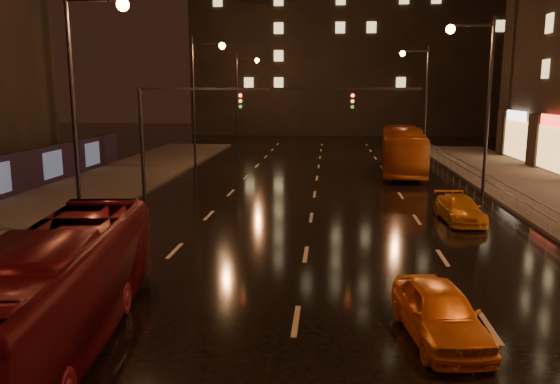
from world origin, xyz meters
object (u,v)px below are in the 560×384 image
object	(u,v)px
bus_curb	(402,150)
taxi_near	(440,312)
taxi_far	(460,209)
bus_red	(55,291)

from	to	relation	value
bus_curb	taxi_near	bearing A→B (deg)	-90.78
taxi_near	taxi_far	world-z (taller)	taxi_near
taxi_far	bus_red	bearing A→B (deg)	-135.59
bus_red	taxi_near	size ratio (longest dim) A/B	2.52
bus_curb	taxi_far	xyz separation A→B (m)	(0.68, -15.42, -1.08)
bus_red	taxi_near	distance (m)	9.20
bus_curb	taxi_near	distance (m)	28.14
taxi_near	bus_red	bearing A→B (deg)	-179.99
taxi_near	taxi_far	xyz separation A→B (m)	(3.35, 12.57, -0.10)
bus_red	bus_curb	bearing A→B (deg)	60.94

